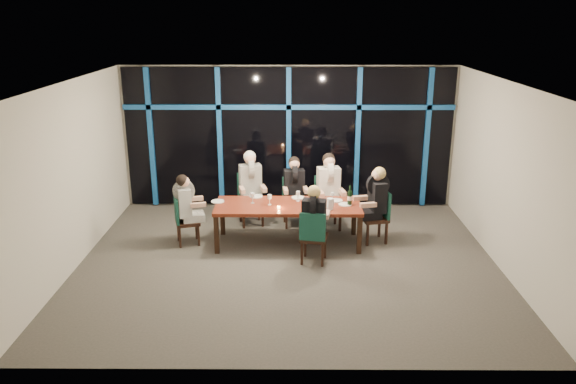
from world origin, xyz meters
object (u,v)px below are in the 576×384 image
chair_end_right (379,213)px  wine_bottle (350,198)px  diner_near_mid (314,212)px  dining_table (288,208)px  chair_end_left (183,218)px  water_pitcher (330,204)px  chair_far_left (250,196)px  diner_far_mid (294,181)px  diner_far_right (329,180)px  diner_end_left (186,199)px  chair_far_mid (294,198)px  diner_end_right (376,194)px  chair_near_mid (313,235)px  diner_far_left (251,177)px  chair_far_right (327,199)px

chair_end_right → wine_bottle: wine_bottle is taller
diner_near_mid → dining_table: bearing=-49.9°
chair_end_left → water_pitcher: size_ratio=4.46×
diner_near_mid → wine_bottle: 1.00m
chair_far_left → diner_far_mid: 0.95m
diner_far_right → diner_end_left: 2.71m
water_pitcher → chair_far_mid: bearing=126.3°
diner_end_left → diner_end_right: (3.39, 0.12, 0.07)m
diner_far_right → diner_near_mid: bearing=-112.3°
wine_bottle → water_pitcher: size_ratio=1.83×
chair_near_mid → water_pitcher: bearing=-106.5°
diner_far_mid → diner_end_right: size_ratio=0.98×
chair_far_left → chair_end_left: size_ratio=1.13×
diner_far_mid → diner_end_left: bearing=-160.7°
diner_end_left → diner_end_right: bearing=-104.4°
dining_table → diner_end_right: (1.57, 0.11, 0.24)m
chair_far_mid → diner_far_left: 0.95m
dining_table → chair_end_left: chair_end_left is taller
chair_far_mid → chair_near_mid: chair_far_mid is taller
diner_far_right → diner_end_left: size_ratio=1.14×
chair_far_mid → chair_far_right: 0.67m
chair_far_left → chair_far_right: (1.52, -0.21, 0.00)m
diner_far_mid → diner_far_right: bearing=-20.3°
dining_table → chair_far_left: size_ratio=2.57×
chair_near_mid → diner_far_right: bearing=-91.6°
diner_far_mid → diner_end_right: (1.46, -0.82, 0.02)m
diner_end_left → wine_bottle: bearing=-106.7°
chair_far_mid → chair_near_mid: size_ratio=1.02×
chair_far_right → water_pitcher: size_ratio=5.08×
dining_table → water_pitcher: size_ratio=12.99×
chair_far_left → chair_near_mid: chair_far_left is taller
chair_end_right → diner_far_mid: 1.77m
chair_far_mid → diner_far_mid: bearing=-90.0°
chair_far_mid → chair_end_right: 1.78m
chair_end_left → diner_far_right: bearing=-89.7°
chair_far_mid → diner_end_left: (-1.93, -1.02, 0.33)m
wine_bottle → chair_near_mid: bearing=-129.1°
chair_near_mid → diner_far_left: diner_far_left is taller
chair_far_right → diner_far_right: 0.41m
dining_table → chair_near_mid: chair_near_mid is taller
chair_far_left → water_pitcher: bearing=-55.6°
chair_far_left → diner_end_right: (2.33, -0.96, 0.36)m
diner_far_right → chair_far_left: bearing=159.0°
chair_near_mid → diner_far_right: size_ratio=0.94×
chair_end_right → diner_far_mid: (-1.54, 0.80, 0.36)m
diner_near_mid → water_pitcher: diner_near_mid is taller
chair_end_right → diner_far_left: diner_far_left is taller
diner_far_left → diner_near_mid: size_ratio=1.09×
chair_far_left → chair_far_mid: size_ratio=1.07×
dining_table → diner_far_mid: (0.12, 0.93, 0.22)m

